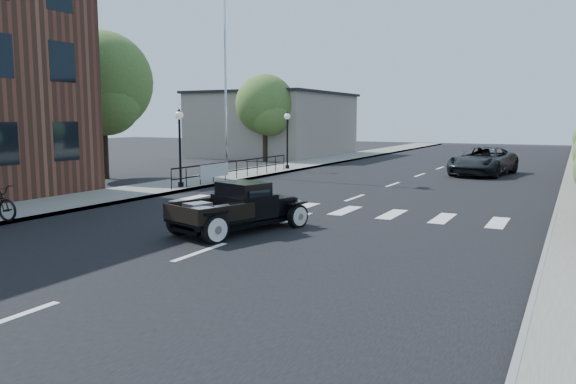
% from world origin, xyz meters
% --- Properties ---
extents(ground, '(120.00, 120.00, 0.00)m').
position_xyz_m(ground, '(0.00, 0.00, 0.00)').
color(ground, black).
rests_on(ground, ground).
extents(road, '(14.00, 80.00, 0.02)m').
position_xyz_m(road, '(0.00, 15.00, 0.01)').
color(road, black).
rests_on(road, ground).
extents(road_markings, '(12.00, 60.00, 0.06)m').
position_xyz_m(road_markings, '(0.00, 10.00, 0.00)').
color(road_markings, silver).
rests_on(road_markings, ground).
extents(sidewalk_left, '(3.00, 80.00, 0.15)m').
position_xyz_m(sidewalk_left, '(-8.50, 15.00, 0.07)').
color(sidewalk_left, gray).
rests_on(sidewalk_left, ground).
extents(low_building_left, '(10.00, 12.00, 5.00)m').
position_xyz_m(low_building_left, '(-15.00, 28.00, 2.50)').
color(low_building_left, gray).
rests_on(low_building_left, ground).
extents(railing, '(0.08, 10.00, 1.00)m').
position_xyz_m(railing, '(-7.30, 10.00, 0.65)').
color(railing, black).
rests_on(railing, sidewalk_left).
extents(banner, '(0.04, 2.20, 0.60)m').
position_xyz_m(banner, '(-7.22, 8.00, 0.45)').
color(banner, silver).
rests_on(banner, sidewalk_left).
extents(lamp_post_b, '(0.36, 0.36, 3.35)m').
position_xyz_m(lamp_post_b, '(-7.60, 6.00, 1.83)').
color(lamp_post_b, black).
rests_on(lamp_post_b, sidewalk_left).
extents(lamp_post_c, '(0.36, 0.36, 3.35)m').
position_xyz_m(lamp_post_c, '(-7.60, 16.00, 1.83)').
color(lamp_post_c, black).
rests_on(lamp_post_c, sidewalk_left).
extents(flagpole, '(0.12, 0.12, 11.71)m').
position_xyz_m(flagpole, '(-9.20, 12.00, 6.01)').
color(flagpole, silver).
rests_on(flagpole, sidewalk_left).
extents(big_tree_near, '(5.08, 5.08, 7.46)m').
position_xyz_m(big_tree_near, '(-14.00, 8.00, 3.73)').
color(big_tree_near, '#47662B').
rests_on(big_tree_near, ground).
extents(big_tree_far, '(4.24, 4.24, 6.23)m').
position_xyz_m(big_tree_far, '(-12.50, 22.00, 3.12)').
color(big_tree_far, '#47662B').
rests_on(big_tree_far, ground).
extents(hotrod_pickup, '(3.00, 4.37, 1.38)m').
position_xyz_m(hotrod_pickup, '(-0.51, -0.55, 0.69)').
color(hotrod_pickup, black).
rests_on(hotrod_pickup, ground).
extents(second_car, '(3.38, 5.86, 1.54)m').
position_xyz_m(second_car, '(3.00, 18.70, 0.77)').
color(second_car, black).
rests_on(second_car, ground).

